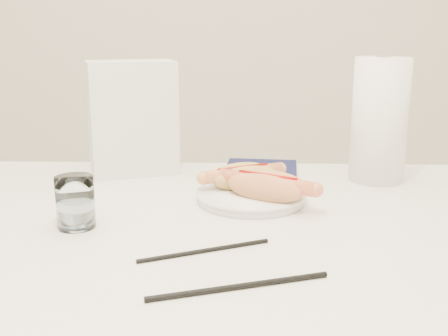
{
  "coord_description": "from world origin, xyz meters",
  "views": [
    {
      "loc": [
        0.09,
        -0.86,
        1.07
      ],
      "look_at": [
        0.06,
        0.09,
        0.82
      ],
      "focal_mm": 43.55,
      "sensor_mm": 36.0,
      "label": 1
    }
  ],
  "objects_px": {
    "table": "(188,254)",
    "water_glass": "(75,202)",
    "hotdog_right": "(268,186)",
    "plate": "(251,198)",
    "hotdog_left": "(243,177)",
    "napkin_box": "(133,118)",
    "paper_towel_roll": "(380,120)"
  },
  "relations": [
    {
      "from": "hotdog_left",
      "to": "napkin_box",
      "type": "bearing_deg",
      "value": 118.92
    },
    {
      "from": "table",
      "to": "plate",
      "type": "relative_size",
      "value": 6.08
    },
    {
      "from": "hotdog_left",
      "to": "napkin_box",
      "type": "relative_size",
      "value": 0.65
    },
    {
      "from": "hotdog_left",
      "to": "hotdog_right",
      "type": "height_order",
      "value": "hotdog_right"
    },
    {
      "from": "table",
      "to": "napkin_box",
      "type": "xyz_separation_m",
      "value": [
        -0.15,
        0.31,
        0.18
      ]
    },
    {
      "from": "table",
      "to": "hotdog_right",
      "type": "bearing_deg",
      "value": 28.25
    },
    {
      "from": "hotdog_left",
      "to": "water_glass",
      "type": "height_order",
      "value": "water_glass"
    },
    {
      "from": "plate",
      "to": "water_glass",
      "type": "height_order",
      "value": "water_glass"
    },
    {
      "from": "table",
      "to": "plate",
      "type": "height_order",
      "value": "plate"
    },
    {
      "from": "table",
      "to": "water_glass",
      "type": "distance_m",
      "value": 0.21
    },
    {
      "from": "hotdog_left",
      "to": "water_glass",
      "type": "distance_m",
      "value": 0.32
    },
    {
      "from": "table",
      "to": "water_glass",
      "type": "height_order",
      "value": "water_glass"
    },
    {
      "from": "water_glass",
      "to": "napkin_box",
      "type": "xyz_separation_m",
      "value": [
        0.03,
        0.34,
        0.08
      ]
    },
    {
      "from": "table",
      "to": "paper_towel_roll",
      "type": "distance_m",
      "value": 0.5
    },
    {
      "from": "hotdog_right",
      "to": "napkin_box",
      "type": "height_order",
      "value": "napkin_box"
    },
    {
      "from": "hotdog_right",
      "to": "water_glass",
      "type": "relative_size",
      "value": 2.02
    },
    {
      "from": "hotdog_right",
      "to": "water_glass",
      "type": "xyz_separation_m",
      "value": [
        -0.32,
        -0.11,
        0.0
      ]
    },
    {
      "from": "paper_towel_roll",
      "to": "hotdog_right",
      "type": "bearing_deg",
      "value": -141.62
    },
    {
      "from": "hotdog_right",
      "to": "water_glass",
      "type": "height_order",
      "value": "water_glass"
    },
    {
      "from": "napkin_box",
      "to": "paper_towel_roll",
      "type": "xyz_separation_m",
      "value": [
        0.52,
        -0.04,
        0.01
      ]
    },
    {
      "from": "table",
      "to": "hotdog_right",
      "type": "relative_size",
      "value": 6.96
    },
    {
      "from": "hotdog_left",
      "to": "hotdog_right",
      "type": "bearing_deg",
      "value": -85.18
    },
    {
      "from": "napkin_box",
      "to": "hotdog_left",
      "type": "bearing_deg",
      "value": -53.48
    },
    {
      "from": "hotdog_left",
      "to": "water_glass",
      "type": "relative_size",
      "value": 1.87
    },
    {
      "from": "plate",
      "to": "napkin_box",
      "type": "bearing_deg",
      "value": 141.82
    },
    {
      "from": "plate",
      "to": "hotdog_left",
      "type": "distance_m",
      "value": 0.05
    },
    {
      "from": "plate",
      "to": "hotdog_right",
      "type": "bearing_deg",
      "value": -48.53
    },
    {
      "from": "hotdog_right",
      "to": "water_glass",
      "type": "bearing_deg",
      "value": -132.84
    },
    {
      "from": "paper_towel_roll",
      "to": "water_glass",
      "type": "bearing_deg",
      "value": -151.83
    },
    {
      "from": "table",
      "to": "plate",
      "type": "xyz_separation_m",
      "value": [
        0.11,
        0.11,
        0.07
      ]
    },
    {
      "from": "table",
      "to": "water_glass",
      "type": "bearing_deg",
      "value": -169.32
    },
    {
      "from": "table",
      "to": "plate",
      "type": "distance_m",
      "value": 0.17
    }
  ]
}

